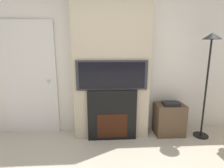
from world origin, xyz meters
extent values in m
cube|color=silver|center=(0.00, 2.03, 1.35)|extent=(6.00, 0.06, 2.70)
cube|color=#BCAD8E|center=(0.00, 1.83, 1.35)|extent=(1.26, 0.35, 2.70)
cube|color=black|center=(0.00, 1.65, 0.43)|extent=(0.82, 0.14, 0.87)
cube|color=#33160A|center=(0.00, 1.58, 0.26)|extent=(0.51, 0.01, 0.42)
cube|color=#2D2D33|center=(0.00, 1.65, 1.11)|extent=(1.15, 0.06, 0.48)
cube|color=black|center=(0.00, 1.62, 1.11)|extent=(1.06, 0.01, 0.43)
cylinder|color=black|center=(1.59, 1.63, 0.01)|extent=(0.25, 0.25, 0.03)
cylinder|color=black|center=(1.59, 1.63, 0.85)|extent=(0.03, 0.03, 1.65)
cone|color=black|center=(1.59, 1.63, 1.73)|extent=(0.29, 0.29, 0.10)
cube|color=brown|center=(1.04, 1.76, 0.28)|extent=(0.50, 0.37, 0.57)
cube|color=black|center=(1.04, 1.72, 0.59)|extent=(0.28, 0.20, 0.05)
cube|color=silver|center=(-1.43, 1.98, 1.00)|extent=(0.93, 0.04, 2.00)
sphere|color=silver|center=(-1.11, 1.94, 0.96)|extent=(0.06, 0.06, 0.06)
camera|label=1|loc=(-0.16, -1.13, 1.56)|focal=28.00mm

